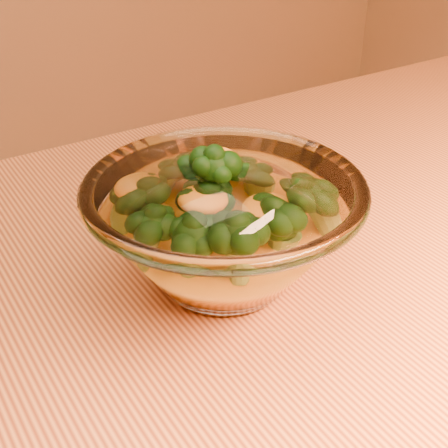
% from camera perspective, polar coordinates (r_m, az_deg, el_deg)
% --- Properties ---
extents(table, '(1.20, 0.80, 0.75)m').
position_cam_1_polar(table, '(0.56, 9.02, -15.20)').
color(table, '#C4793A').
rests_on(table, ground).
extents(glass_bowl, '(0.22, 0.22, 0.10)m').
position_cam_1_polar(glass_bowl, '(0.49, -0.00, -0.47)').
color(glass_bowl, white).
rests_on(glass_bowl, table).
extents(cheese_sauce, '(0.13, 0.13, 0.04)m').
position_cam_1_polar(cheese_sauce, '(0.50, -0.00, -2.46)').
color(cheese_sauce, orange).
rests_on(cheese_sauce, glass_bowl).
extents(broccoli_heap, '(0.15, 0.14, 0.08)m').
position_cam_1_polar(broccoli_heap, '(0.49, -0.47, 1.53)').
color(broccoli_heap, black).
rests_on(broccoli_heap, cheese_sauce).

